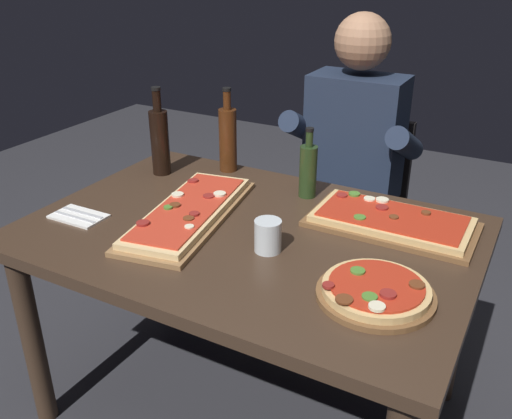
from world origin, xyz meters
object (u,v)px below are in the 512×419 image
Objects in this scene: vinegar_bottle_green at (160,140)px; diner_chair at (355,206)px; pizza_rectangular_left at (189,212)px; wine_bottle_dark at (308,170)px; tumbler_near_camera at (268,238)px; oil_bottle_amber at (228,138)px; pizza_rectangular_front at (391,221)px; pizza_round_far at (376,291)px; seated_diner at (350,161)px; dining_table at (249,256)px.

diner_chair is (0.61, 0.60, -0.39)m from vinegar_bottle_green.
wine_bottle_dark is (0.27, 0.35, 0.08)m from pizza_rectangular_left.
tumbler_near_camera is at bearing -87.19° from diner_chair.
oil_bottle_amber is at bearing 167.77° from wine_bottle_dark.
pizza_rectangular_front is at bearing -62.52° from diner_chair.
pizza_rectangular_front is 2.07× the size of wine_bottle_dark.
oil_bottle_amber is 0.67m from tumbler_near_camera.
tumbler_near_camera reaches higher than pizza_round_far.
pizza_rectangular_front is 0.43m from tumbler_near_camera.
seated_diner is at bearing 93.22° from tumbler_near_camera.
pizza_round_far is at bearing -36.39° from oil_bottle_amber.
diner_chair is at bearing 117.48° from pizza_rectangular_front.
pizza_round_far is (0.47, -0.17, 0.12)m from dining_table.
dining_table is 0.24m from pizza_rectangular_left.
pizza_rectangular_left is at bearing 167.26° from pizza_round_far.
tumbler_near_camera is (0.33, -0.07, 0.02)m from pizza_rectangular_left.
oil_bottle_amber is (-0.72, 0.18, 0.11)m from pizza_rectangular_front.
diner_chair is (-0.32, 0.62, -0.27)m from pizza_rectangular_front.
wine_bottle_dark reaches higher than diner_chair.
vinegar_bottle_green is 0.94m from diner_chair.
tumbler_near_camera is (-0.28, -0.32, 0.02)m from pizza_rectangular_front.
dining_table is at bearing 4.92° from pizza_rectangular_left.
tumbler_near_camera is 0.11× the size of diner_chair.
oil_bottle_amber is 0.26m from vinegar_bottle_green.
wine_bottle_dark is at bearing 52.29° from pizza_rectangular_left.
pizza_rectangular_front is 0.94m from vinegar_bottle_green.
tumbler_near_camera is 0.83m from seated_diner.
pizza_rectangular_left is 2.17× the size of pizza_round_far.
oil_bottle_amber is at bearing -140.71° from seated_diner.
dining_table is 1.61× the size of diner_chair.
vinegar_bottle_green is (-0.32, 0.28, 0.12)m from pizza_rectangular_left.
wine_bottle_dark is 0.43m from tumbler_near_camera.
pizza_rectangular_front is 0.66m from pizza_rectangular_left.
pizza_rectangular_front is at bearing -13.84° from oil_bottle_amber.
seated_diner reaches higher than diner_chair.
seated_diner reaches higher than vinegar_bottle_green.
vinegar_bottle_green reaches higher than pizza_rectangular_front.
vinegar_bottle_green is at bearing 154.38° from dining_table.
wine_bottle_dark is 0.19× the size of seated_diner.
wine_bottle_dark is 0.39m from oil_bottle_amber.
pizza_rectangular_left is 0.34m from tumbler_near_camera.
pizza_round_far is 0.23× the size of seated_diner.
vinegar_bottle_green is at bearing -141.78° from seated_diner.
oil_bottle_amber is at bearing 36.16° from vinegar_bottle_green.
seated_diner is (0.39, 0.32, -0.13)m from oil_bottle_amber.
pizza_rectangular_front is 0.59m from seated_diner.
pizza_rectangular_left is 0.46m from oil_bottle_amber.
diner_chair is at bearing 48.30° from oil_bottle_amber.
pizza_rectangular_left is at bearing -40.52° from vinegar_bottle_green.
vinegar_bottle_green is at bearing -135.42° from diner_chair.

